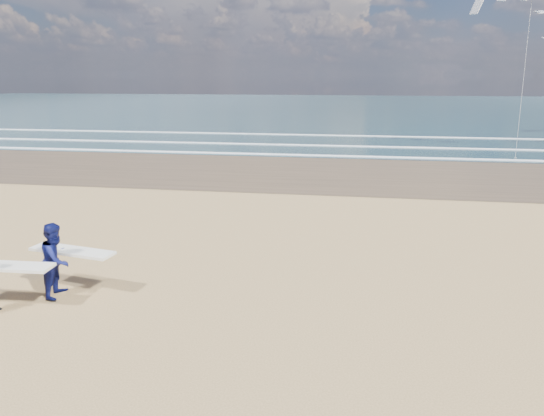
# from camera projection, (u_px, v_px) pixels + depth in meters

# --- Properties ---
(ocean) EXTENTS (220.00, 100.00, 0.02)m
(ocean) POSITION_uv_depth(u_px,v_px,m) (436.00, 109.00, 76.39)
(ocean) COLOR #1B363D
(ocean) RESTS_ON ground
(foam_breakers) EXTENTS (220.00, 11.70, 0.05)m
(foam_breakers) POSITION_uv_depth(u_px,v_px,m) (539.00, 149.00, 34.56)
(foam_breakers) COLOR white
(foam_breakers) RESTS_ON ground
(surfer_far) EXTENTS (2.26, 1.27, 1.82)m
(surfer_far) POSITION_uv_depth(u_px,v_px,m) (58.00, 259.00, 11.57)
(surfer_far) COLOR #0E1351
(surfer_far) RESTS_ON ground
(kite_1) EXTENTS (6.72, 4.84, 11.53)m
(kite_1) POSITION_uv_depth(u_px,v_px,m) (527.00, 50.00, 31.49)
(kite_1) COLOR slate
(kite_1) RESTS_ON ground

